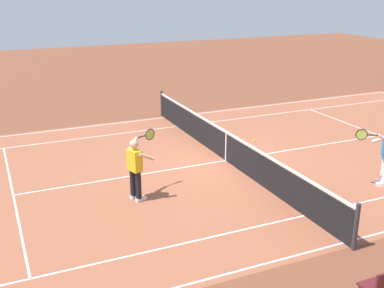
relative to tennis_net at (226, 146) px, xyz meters
name	(u,v)px	position (x,y,z in m)	size (l,w,h in m)	color
ground_plane	(226,161)	(0.00, 0.00, -0.49)	(60.00, 60.00, 0.00)	brown
court_slab	(226,161)	(0.00, 0.00, -0.49)	(24.20, 11.40, 0.00)	#935138
court_line_markings	(226,160)	(0.00, 0.00, -0.49)	(23.85, 11.05, 0.01)	white
tennis_net	(226,146)	(0.00, 0.00, 0.00)	(0.10, 11.70, 1.08)	#2D2D33
tennis_player_near	(136,166)	(3.45, 1.56, 0.44)	(0.95, 0.89, 1.70)	black
tennis_ball	(254,141)	(-1.82, -1.28, -0.46)	(0.07, 0.07, 0.07)	#CCE01E
spectator_chair_3	(380,287)	(1.06, 7.55, 0.03)	(0.44, 0.44, 0.88)	#38383D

